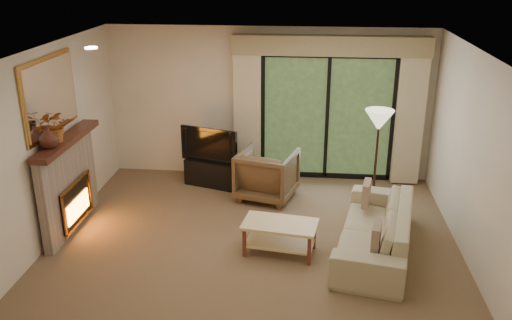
# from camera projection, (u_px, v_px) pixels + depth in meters

# --- Properties ---
(floor) EXTENTS (5.50, 5.50, 0.00)m
(floor) POSITION_uv_depth(u_px,v_px,m) (254.00, 243.00, 7.39)
(floor) COLOR brown
(floor) RESTS_ON ground
(ceiling) EXTENTS (5.50, 5.50, 0.00)m
(ceiling) POSITION_uv_depth(u_px,v_px,m) (254.00, 52.00, 6.46)
(ceiling) COLOR white
(ceiling) RESTS_ON ground
(wall_back) EXTENTS (5.00, 0.00, 5.00)m
(wall_back) POSITION_uv_depth(u_px,v_px,m) (269.00, 104.00, 9.25)
(wall_back) COLOR beige
(wall_back) RESTS_ON ground
(wall_front) EXTENTS (5.00, 0.00, 5.00)m
(wall_front) POSITION_uv_depth(u_px,v_px,m) (223.00, 254.00, 4.60)
(wall_front) COLOR beige
(wall_front) RESTS_ON ground
(wall_left) EXTENTS (0.00, 5.00, 5.00)m
(wall_left) POSITION_uv_depth(u_px,v_px,m) (48.00, 147.00, 7.18)
(wall_left) COLOR beige
(wall_left) RESTS_ON ground
(wall_right) EXTENTS (0.00, 5.00, 5.00)m
(wall_right) POSITION_uv_depth(u_px,v_px,m) (475.00, 161.00, 6.67)
(wall_right) COLOR beige
(wall_right) RESTS_ON ground
(fireplace) EXTENTS (0.24, 1.70, 1.37)m
(fireplace) POSITION_uv_depth(u_px,v_px,m) (69.00, 184.00, 7.57)
(fireplace) COLOR gray
(fireplace) RESTS_ON floor
(mirror) EXTENTS (0.07, 1.45, 1.02)m
(mirror) POSITION_uv_depth(u_px,v_px,m) (51.00, 95.00, 7.13)
(mirror) COLOR #BC833A
(mirror) RESTS_ON wall_left
(sliding_door) EXTENTS (2.26, 0.10, 2.16)m
(sliding_door) POSITION_uv_depth(u_px,v_px,m) (327.00, 117.00, 9.18)
(sliding_door) COLOR black
(sliding_door) RESTS_ON floor
(curtain_left) EXTENTS (0.45, 0.18, 2.35)m
(curtain_left) POSITION_uv_depth(u_px,v_px,m) (247.00, 111.00, 9.17)
(curtain_left) COLOR beige
(curtain_left) RESTS_ON floor
(curtain_right) EXTENTS (0.45, 0.18, 2.35)m
(curtain_right) POSITION_uv_depth(u_px,v_px,m) (410.00, 116.00, 8.92)
(curtain_right) COLOR beige
(curtain_right) RESTS_ON floor
(cornice) EXTENTS (3.20, 0.24, 0.32)m
(cornice) POSITION_uv_depth(u_px,v_px,m) (331.00, 46.00, 8.67)
(cornice) COLOR #9C8960
(cornice) RESTS_ON wall_back
(media_console) EXTENTS (0.97, 0.65, 0.44)m
(media_console) POSITION_uv_depth(u_px,v_px,m) (213.00, 172.00, 9.21)
(media_console) COLOR black
(media_console) RESTS_ON floor
(tv) EXTENTS (1.01, 0.44, 0.59)m
(tv) POSITION_uv_depth(u_px,v_px,m) (212.00, 143.00, 9.02)
(tv) COLOR black
(tv) RESTS_ON media_console
(armchair) EXTENTS (1.06, 1.07, 0.80)m
(armchair) POSITION_uv_depth(u_px,v_px,m) (267.00, 174.00, 8.64)
(armchair) COLOR brown
(armchair) RESTS_ON floor
(sofa) EXTENTS (1.28, 2.34, 0.65)m
(sofa) POSITION_uv_depth(u_px,v_px,m) (375.00, 229.00, 7.09)
(sofa) COLOR tan
(sofa) RESTS_ON floor
(pillow_near) EXTENTS (0.16, 0.37, 0.36)m
(pillow_near) POSITION_uv_depth(u_px,v_px,m) (376.00, 237.00, 6.43)
(pillow_near) COLOR brown
(pillow_near) RESTS_ON sofa
(pillow_far) EXTENTS (0.16, 0.36, 0.35)m
(pillow_far) POSITION_uv_depth(u_px,v_px,m) (366.00, 193.00, 7.62)
(pillow_far) COLOR brown
(pillow_far) RESTS_ON sofa
(coffee_table) EXTENTS (1.02, 0.66, 0.43)m
(coffee_table) POSITION_uv_depth(u_px,v_px,m) (280.00, 238.00, 7.09)
(coffee_table) COLOR #EDCB8B
(coffee_table) RESTS_ON floor
(floor_lamp) EXTENTS (0.53, 0.53, 1.59)m
(floor_lamp) POSITION_uv_depth(u_px,v_px,m) (376.00, 161.00, 8.09)
(floor_lamp) COLOR beige
(floor_lamp) RESTS_ON floor
(vase) EXTENTS (0.28, 0.28, 0.28)m
(vase) POSITION_uv_depth(u_px,v_px,m) (48.00, 137.00, 6.89)
(vase) COLOR #442017
(vase) RESTS_ON fireplace
(branches) EXTENTS (0.41, 0.35, 0.45)m
(branches) POSITION_uv_depth(u_px,v_px,m) (55.00, 126.00, 7.06)
(branches) COLOR #A1561D
(branches) RESTS_ON fireplace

